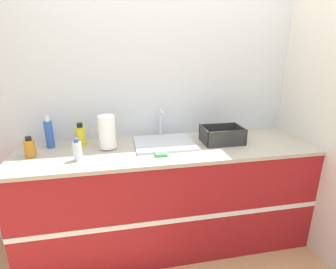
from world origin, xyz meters
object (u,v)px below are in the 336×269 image
sink (164,142)px  bottle_amber (30,148)px  dish_rack (222,137)px  bottle_blue (49,133)px  bottle_clear (77,151)px  bottle_yellow (81,136)px  paper_towel_roll (107,132)px

sink → bottle_amber: 1.03m
sink → dish_rack: bearing=-6.8°
dish_rack → bottle_blue: 1.43m
dish_rack → bottle_clear: bottle_clear is taller
bottle_yellow → bottle_amber: bearing=-151.6°
dish_rack → bottle_amber: size_ratio=2.14×
sink → bottle_blue: bottle_blue is taller
bottle_amber → bottle_clear: size_ratio=0.95×
paper_towel_roll → dish_rack: size_ratio=0.81×
paper_towel_roll → sink: bearing=2.8°
bottle_clear → dish_rack: bearing=7.9°
paper_towel_roll → bottle_amber: 0.57m
bottle_blue → bottle_clear: 0.41m
sink → bottle_amber: (-1.03, -0.08, 0.05)m
dish_rack → bottle_amber: bottle_amber is taller
sink → bottle_yellow: size_ratio=2.59×
sink → bottle_yellow: 0.69m
sink → bottle_yellow: sink is taller
paper_towel_roll → bottle_blue: bearing=165.3°
bottle_yellow → bottle_amber: bottle_yellow is taller
sink → dish_rack: 0.50m
sink → bottle_clear: 0.71m
bottle_yellow → bottle_amber: size_ratio=1.21×
bottle_blue → bottle_amber: bearing=-119.0°
dish_rack → bottle_yellow: bearing=172.2°
bottle_yellow → bottle_clear: (0.01, -0.32, -0.01)m
paper_towel_roll → bottle_clear: 0.29m
bottle_yellow → bottle_clear: bearing=-87.8°
bottle_blue → bottle_clear: (0.25, -0.32, -0.05)m
sink → bottle_amber: sink is taller
bottle_clear → bottle_blue: bearing=128.5°
bottle_amber → bottle_clear: 0.38m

